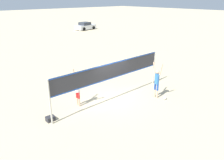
# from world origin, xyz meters

# --- Properties ---
(ground_plane) EXTENTS (200.00, 200.00, 0.00)m
(ground_plane) POSITION_xyz_m (0.00, 0.00, 0.00)
(ground_plane) COLOR beige
(volleyball_net) EXTENTS (8.22, 0.09, 2.38)m
(volleyball_net) POSITION_xyz_m (0.00, 0.00, 1.77)
(volleyball_net) COLOR beige
(volleyball_net) RESTS_ON ground_plane
(player_spiker) EXTENTS (0.28, 0.72, 2.28)m
(player_spiker) POSITION_xyz_m (2.29, -1.60, 1.21)
(player_spiker) COLOR beige
(player_spiker) RESTS_ON ground_plane
(player_blocker) EXTENTS (0.28, 0.71, 2.19)m
(player_blocker) POSITION_xyz_m (-1.99, 0.75, 1.16)
(player_blocker) COLOR beige
(player_blocker) RESTS_ON ground_plane
(volleyball) EXTENTS (0.21, 0.21, 0.21)m
(volleyball) POSITION_xyz_m (2.48, -2.17, 0.11)
(volleyball) COLOR silver
(volleyball) RESTS_ON ground_plane
(gear_bag) EXTENTS (0.43, 0.34, 0.25)m
(gear_bag) POSITION_xyz_m (-4.00, 0.30, 0.13)
(gear_bag) COLOR #2D2D33
(gear_bag) RESTS_ON ground_plane
(parked_car_near) EXTENTS (4.23, 2.34, 1.43)m
(parked_car_near) POSITION_xyz_m (16.66, 26.02, 0.64)
(parked_car_near) COLOR silver
(parked_car_near) RESTS_ON ground_plane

